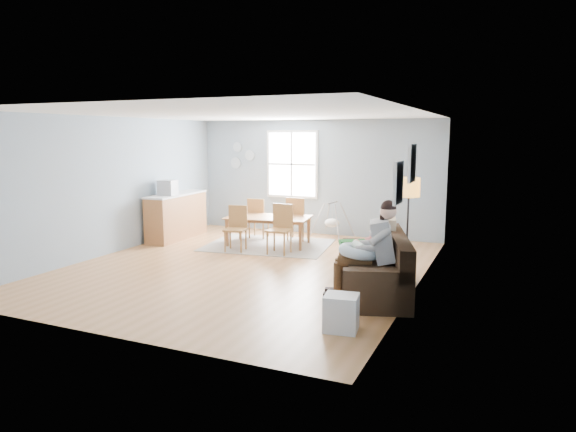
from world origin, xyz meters
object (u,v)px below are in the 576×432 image
at_px(floor_lamp, 409,196).
at_px(chair_se, 281,225).
at_px(sofa, 378,272).
at_px(baby_swing, 332,222).
at_px(toddler, 372,241).
at_px(monitor, 167,188).
at_px(chair_sw, 237,225).
at_px(dining_table, 268,231).
at_px(father, 371,246).
at_px(chair_nw, 257,216).
at_px(storage_cube, 340,313).
at_px(counter, 177,216).
at_px(chair_ne, 297,216).

height_order(floor_lamp, chair_se, floor_lamp).
bearing_deg(sofa, baby_swing, 118.38).
bearing_deg(baby_swing, toddler, -62.23).
height_order(chair_se, monitor, monitor).
height_order(chair_sw, baby_swing, chair_sw).
bearing_deg(dining_table, baby_swing, 43.13).
distance_m(father, chair_se, 3.18).
relative_size(sofa, chair_se, 2.38).
height_order(dining_table, baby_swing, baby_swing).
relative_size(floor_lamp, baby_swing, 1.79).
relative_size(dining_table, monitor, 4.48).
relative_size(toddler, monitor, 2.17).
bearing_deg(chair_nw, chair_se, -45.88).
xyz_separation_m(father, toddler, (-0.10, 0.50, -0.03)).
xyz_separation_m(toddler, chair_se, (-2.26, 1.60, -0.17)).
height_order(storage_cube, chair_sw, chair_sw).
bearing_deg(chair_nw, floor_lamp, -30.29).
bearing_deg(chair_se, sofa, -36.38).
distance_m(chair_se, baby_swing, 1.92).
height_order(chair_se, counter, counter).
bearing_deg(storage_cube, sofa, 88.73).
xyz_separation_m(sofa, chair_ne, (-2.59, 3.02, 0.25)).
distance_m(dining_table, chair_nw, 0.82).
distance_m(dining_table, chair_ne, 0.82).
distance_m(floor_lamp, dining_table, 3.80).
bearing_deg(chair_nw, storage_cube, -53.05).
distance_m(chair_se, chair_nw, 1.58).
bearing_deg(chair_sw, counter, 163.38).
bearing_deg(toddler, monitor, 161.60).
distance_m(sofa, monitor, 5.57).
relative_size(toddler, counter, 0.45).
distance_m(counter, baby_swing, 3.55).
bearing_deg(baby_swing, dining_table, -127.76).
xyz_separation_m(chair_se, chair_ne, (-0.18, 1.25, -0.00)).
bearing_deg(sofa, chair_se, 143.62).
bearing_deg(toddler, father, -78.39).
relative_size(sofa, father, 1.63).
bearing_deg(chair_sw, chair_se, 8.11).
bearing_deg(toddler, chair_sw, 155.35).
distance_m(sofa, floor_lamp, 1.32).
xyz_separation_m(sofa, chair_se, (-2.40, 1.77, 0.26)).
bearing_deg(chair_se, storage_cube, -55.74).
distance_m(father, storage_cube, 1.47).
bearing_deg(father, storage_cube, -90.09).
relative_size(sofa, storage_cube, 5.26).
distance_m(chair_se, monitor, 2.85).
height_order(sofa, father, father).
height_order(sofa, chair_sw, chair_sw).
distance_m(floor_lamp, counter, 5.77).
relative_size(chair_ne, monitor, 2.50).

